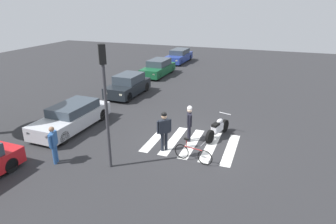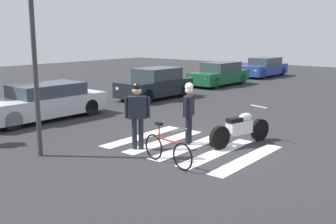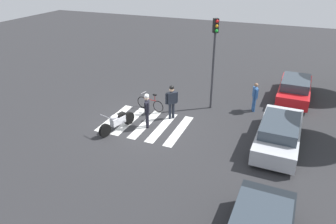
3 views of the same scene
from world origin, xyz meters
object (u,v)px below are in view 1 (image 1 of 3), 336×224
(car_black_suv, at_px, (128,85))
(traffic_light_pole, at_px, (105,90))
(pedestrian_bystander, at_px, (53,143))
(car_silver_sedan, at_px, (72,117))
(officer_on_foot, at_px, (189,121))
(car_green_compact, at_px, (158,68))
(car_blue_hatchback, at_px, (179,56))
(police_motorcycle, at_px, (218,128))
(officer_by_motorcycle, at_px, (164,128))
(leaning_bicycle, at_px, (193,154))

(car_black_suv, xyz_separation_m, traffic_light_pole, (-8.90, -3.74, 2.52))
(pedestrian_bystander, relative_size, car_silver_sedan, 0.34)
(officer_on_foot, distance_m, car_green_compact, 13.32)
(car_blue_hatchback, bearing_deg, car_green_compact, -178.98)
(police_motorcycle, relative_size, car_blue_hatchback, 0.47)
(officer_on_foot, xyz_separation_m, car_blue_hatchback, (18.06, 6.35, -0.35))
(car_black_suv, distance_m, car_blue_hatchback, 12.49)
(police_motorcycle, distance_m, officer_by_motorcycle, 2.96)
(officer_on_foot, xyz_separation_m, pedestrian_bystander, (-3.83, 4.56, -0.11))
(officer_by_motorcycle, distance_m, pedestrian_bystander, 4.57)
(car_green_compact, xyz_separation_m, car_blue_hatchback, (6.30, 0.11, -0.00))
(police_motorcycle, height_order, pedestrian_bystander, pedestrian_bystander)
(officer_by_motorcycle, distance_m, traffic_light_pole, 3.33)
(leaning_bicycle, relative_size, officer_on_foot, 0.96)
(car_silver_sedan, xyz_separation_m, car_blue_hatchback, (18.70, 0.26, 0.03))
(pedestrian_bystander, bearing_deg, officer_on_foot, -49.95)
(officer_by_motorcycle, bearing_deg, pedestrian_bystander, 123.72)
(police_motorcycle, bearing_deg, car_blue_hatchback, 23.67)
(car_blue_hatchback, bearing_deg, police_motorcycle, -156.33)
(pedestrian_bystander, bearing_deg, car_black_suv, 8.98)
(police_motorcycle, relative_size, car_black_suv, 0.55)
(officer_on_foot, relative_size, car_green_compact, 0.40)
(leaning_bicycle, xyz_separation_m, traffic_light_pole, (-1.50, 3.00, 2.85))
(car_black_suv, bearing_deg, pedestrian_bystander, -171.02)
(officer_on_foot, distance_m, pedestrian_bystander, 5.96)
(traffic_light_pole, bearing_deg, car_black_suv, 22.82)
(officer_on_foot, height_order, car_silver_sedan, officer_on_foot)
(pedestrian_bystander, bearing_deg, car_blue_hatchback, 4.68)
(officer_on_foot, xyz_separation_m, officer_by_motorcycle, (-1.30, 0.76, 0.06))
(car_black_suv, bearing_deg, officer_by_motorcycle, -142.45)
(pedestrian_bystander, height_order, car_black_suv, pedestrian_bystander)
(car_silver_sedan, height_order, car_black_suv, car_black_suv)
(officer_on_foot, bearing_deg, officer_by_motorcycle, 149.57)
(leaning_bicycle, distance_m, traffic_light_pole, 4.40)
(car_silver_sedan, relative_size, car_black_suv, 1.19)
(officer_on_foot, relative_size, car_black_suv, 0.45)
(officer_on_foot, height_order, car_green_compact, officer_on_foot)
(car_green_compact, bearing_deg, leaning_bicycle, -152.94)
(leaning_bicycle, xyz_separation_m, car_silver_sedan, (1.18, 6.79, 0.27))
(officer_by_motorcycle, height_order, car_green_compact, officer_by_motorcycle)
(officer_by_motorcycle, bearing_deg, car_green_compact, 22.77)
(leaning_bicycle, bearing_deg, car_green_compact, 27.06)
(police_motorcycle, distance_m, officer_on_foot, 1.56)
(pedestrian_bystander, distance_m, car_silver_sedan, 3.55)
(police_motorcycle, bearing_deg, traffic_light_pole, 139.98)
(pedestrian_bystander, xyz_separation_m, traffic_light_pole, (0.51, -2.26, 2.31))
(police_motorcycle, xyz_separation_m, officer_by_motorcycle, (-2.14, 1.96, 0.61))
(car_black_suv, relative_size, car_blue_hatchback, 0.86)
(officer_by_motorcycle, xyz_separation_m, pedestrian_bystander, (-2.53, 3.80, -0.16))
(officer_by_motorcycle, relative_size, pedestrian_bystander, 1.14)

